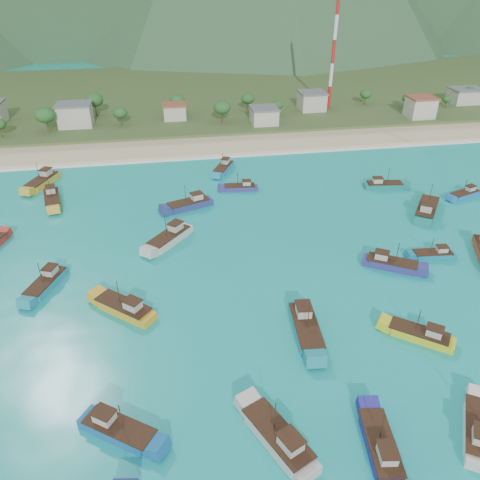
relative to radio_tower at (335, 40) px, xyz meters
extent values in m
plane|color=#0D788F|center=(-53.26, -108.00, -25.11)|extent=(600.00, 600.00, 0.00)
cube|color=beige|center=(-53.26, -29.00, -25.11)|extent=(400.00, 18.00, 1.20)
cube|color=#385123|center=(-53.26, 32.00, -25.11)|extent=(400.00, 110.00, 2.40)
cube|color=white|center=(-53.26, -38.50, -25.11)|extent=(400.00, 2.50, 0.08)
cube|color=beige|center=(-89.08, -6.96, -20.05)|extent=(10.58, 8.22, 6.92)
cube|color=beige|center=(-56.64, -4.82, -21.11)|extent=(7.44, 6.20, 4.80)
cube|color=beige|center=(-27.36, -14.45, -21.09)|extent=(8.37, 8.45, 4.85)
cube|color=beige|center=(-6.90, -1.32, -20.53)|extent=(8.85, 8.53, 5.96)
cube|color=beige|center=(27.50, -16.29, -20.26)|extent=(8.56, 7.61, 6.51)
cube|color=beige|center=(53.76, -1.91, -21.04)|extent=(11.52, 8.25, 4.94)
cylinder|color=red|center=(0.00, 0.00, -19.59)|extent=(1.20, 1.20, 7.84)
cylinder|color=white|center=(0.00, 0.00, -11.76)|extent=(1.20, 1.20, 7.84)
cylinder|color=red|center=(0.00, 0.00, -3.92)|extent=(1.20, 1.20, 7.84)
cylinder|color=white|center=(0.00, 0.00, 3.92)|extent=(1.20, 1.20, 7.84)
cylinder|color=red|center=(0.00, 0.00, 11.76)|extent=(1.20, 1.20, 7.84)
cube|color=beige|center=(-61.60, -83.66, -24.48)|extent=(9.95, 10.75, 2.06)
cube|color=beige|center=(-60.08, -81.91, -22.62)|extent=(3.25, 3.30, 1.67)
cylinder|color=#382114|center=(-62.02, -84.14, -21.14)|extent=(0.12, 0.12, 4.63)
cube|color=#18726C|center=(-7.45, -66.30, -24.65)|extent=(9.82, 4.00, 1.73)
cube|color=beige|center=(-9.38, -66.05, -23.07)|extent=(2.37, 2.01, 1.41)
cylinder|color=#382114|center=(-6.91, -66.37, -21.83)|extent=(0.12, 0.12, 3.90)
cube|color=gold|center=(-69.68, -104.36, -24.52)|extent=(10.37, 9.55, 1.98)
cube|color=beige|center=(-67.99, -105.81, -22.73)|extent=(3.18, 3.13, 1.61)
cylinder|color=#382114|center=(-70.15, -103.95, -21.30)|extent=(0.12, 0.12, 4.46)
cube|color=gold|center=(-88.04, -61.23, -24.52)|extent=(5.48, 11.31, 1.98)
cube|color=beige|center=(-88.52, -59.05, -22.73)|extent=(2.48, 2.84, 1.61)
cylinder|color=#382114|center=(-87.91, -61.83, -21.31)|extent=(0.12, 0.12, 4.45)
cube|color=#1A7E79|center=(-3.90, -80.73, -24.37)|extent=(10.40, 12.35, 2.29)
cube|color=beige|center=(-5.41, -82.81, -22.30)|extent=(3.54, 3.66, 1.86)
cylinder|color=#382114|center=(-3.48, -80.15, -20.66)|extent=(0.12, 0.12, 5.14)
cube|color=gold|center=(-92.33, -50.47, -24.47)|extent=(7.54, 11.86, 2.08)
cube|color=beige|center=(-91.43, -48.31, -22.59)|extent=(2.94, 3.21, 1.69)
cylinder|color=#382114|center=(-92.58, -51.07, -21.09)|extent=(0.12, 0.12, 4.68)
cube|color=#127396|center=(-11.72, -97.52, -24.77)|extent=(8.39, 3.11, 1.49)
cube|color=beige|center=(-10.04, -97.66, -23.41)|extent=(1.99, 1.66, 1.21)
cylinder|color=#382114|center=(-12.18, -97.48, -22.34)|extent=(0.12, 0.12, 3.36)
cube|color=teal|center=(-45.85, -49.02, -24.63)|extent=(6.90, 9.97, 1.77)
cube|color=beige|center=(-44.97, -47.24, -23.03)|extent=(2.58, 2.77, 1.43)
cylinder|color=#382114|center=(-46.10, -49.52, -21.76)|extent=(0.12, 0.12, 3.97)
cube|color=navy|center=(-20.97, -99.55, -24.60)|extent=(10.17, 7.67, 1.83)
cube|color=beige|center=(-22.74, -98.51, -22.94)|extent=(2.90, 2.75, 1.49)
cylinder|color=#382114|center=(-20.48, -99.84, -21.63)|extent=(0.12, 0.12, 4.11)
cube|color=navy|center=(-56.64, -69.09, -24.54)|extent=(11.18, 6.69, 1.95)
cube|color=beige|center=(-54.58, -68.33, -22.77)|extent=(2.97, 2.69, 1.59)
cylinder|color=#382114|center=(-57.22, -69.30, -21.36)|extent=(0.12, 0.12, 4.39)
cube|color=gold|center=(-25.18, -117.95, -24.63)|extent=(9.43, 8.20, 1.76)
cube|color=beige|center=(-23.61, -119.16, -23.03)|extent=(2.83, 2.75, 1.43)
cylinder|color=#382114|center=(-25.61, -117.61, -21.76)|extent=(0.12, 0.12, 3.97)
cube|color=teal|center=(-41.82, -114.19, -24.44)|extent=(4.41, 12.00, 2.14)
cube|color=beige|center=(-41.63, -111.80, -22.50)|extent=(2.36, 2.84, 1.74)
cylinder|color=#382114|center=(-41.87, -114.86, -20.97)|extent=(0.12, 0.12, 4.81)
cube|color=teal|center=(-83.46, -95.42, -24.60)|extent=(6.57, 10.44, 1.83)
cube|color=beige|center=(-82.68, -93.52, -22.94)|extent=(2.57, 2.82, 1.49)
cylinder|color=#382114|center=(-83.68, -95.95, -21.62)|extent=(0.12, 0.12, 4.12)
cube|color=beige|center=(-50.48, -131.81, -24.48)|extent=(7.83, 11.70, 2.06)
cube|color=beige|center=(-49.50, -133.91, -22.61)|extent=(2.97, 3.21, 1.68)
cylinder|color=#382114|center=(-50.75, -131.23, -21.13)|extent=(0.12, 0.12, 4.64)
cube|color=#165A96|center=(-69.04, -127.74, -24.59)|extent=(10.11, 8.23, 1.85)
cube|color=beige|center=(-70.76, -126.57, -22.91)|extent=(2.96, 2.85, 1.50)
cylinder|color=#382114|center=(-68.56, -128.07, -21.58)|extent=(0.12, 0.12, 4.17)
cube|color=beige|center=(-26.23, -134.72, -24.59)|extent=(7.89, 10.18, 1.84)
cube|color=navy|center=(-43.41, -61.42, -24.75)|extent=(8.60, 3.17, 1.53)
cube|color=beige|center=(-41.69, -61.56, -23.36)|extent=(2.03, 1.69, 1.24)
cylinder|color=#382114|center=(-43.89, -61.38, -22.26)|extent=(0.12, 0.12, 3.44)
cube|color=navy|center=(-38.84, -134.81, -24.58)|extent=(4.46, 10.60, 1.87)
cube|color=beige|center=(-39.14, -136.89, -22.89)|extent=(2.19, 2.58, 1.52)
cylinder|color=#382114|center=(-38.76, -134.23, -21.54)|extent=(0.12, 0.12, 4.20)
cube|color=#1D6BB8|center=(9.44, -74.20, -24.72)|extent=(9.04, 5.27, 1.58)
cube|color=beige|center=(11.12, -73.61, -23.29)|extent=(2.39, 2.15, 1.28)
cylinder|color=#382114|center=(8.98, -74.36, -22.16)|extent=(0.12, 0.12, 3.55)
camera|label=1|loc=(-60.64, -165.85, 24.75)|focal=35.00mm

